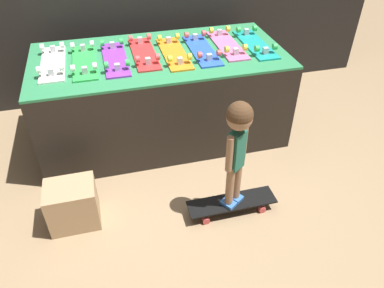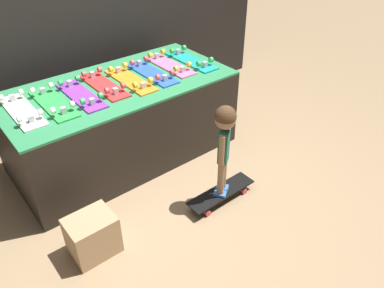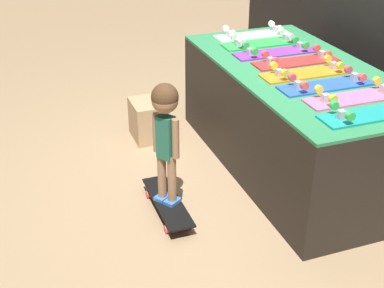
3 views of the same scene
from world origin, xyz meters
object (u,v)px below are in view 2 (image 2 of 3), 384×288
(skateboard_on_floor, at_px, (221,193))
(storage_box, at_px, (93,235))
(skateboard_white_on_rack, at_px, (22,110))
(skateboard_red_on_rack, at_px, (104,85))
(skateboard_blue_on_rack, at_px, (152,72))
(skateboard_teal_on_rack, at_px, (191,60))
(child, at_px, (224,135))
(skateboard_orange_on_rack, at_px, (130,79))
(skateboard_green_on_rack, at_px, (53,103))
(skateboard_pink_on_rack, at_px, (169,64))
(skateboard_purple_on_rack, at_px, (81,94))

(skateboard_on_floor, bearing_deg, storage_box, 170.52)
(skateboard_white_on_rack, xyz_separation_m, storage_box, (0.03, -0.94, -0.64))
(skateboard_red_on_rack, xyz_separation_m, skateboard_blue_on_rack, (0.48, -0.05, 0.00))
(skateboard_teal_on_rack, relative_size, skateboard_on_floor, 1.00)
(skateboard_red_on_rack, distance_m, skateboard_on_floor, 1.41)
(skateboard_red_on_rack, xyz_separation_m, child, (0.41, -1.13, -0.13))
(skateboard_red_on_rack, relative_size, skateboard_teal_on_rack, 1.00)
(skateboard_orange_on_rack, xyz_separation_m, skateboard_blue_on_rack, (0.24, 0.01, 0.00))
(skateboard_red_on_rack, bearing_deg, skateboard_orange_on_rack, -13.39)
(skateboard_white_on_rack, bearing_deg, skateboard_teal_on_rack, -1.41)
(child, bearing_deg, skateboard_on_floor, -124.02)
(skateboard_red_on_rack, height_order, storage_box, skateboard_red_on_rack)
(skateboard_green_on_rack, relative_size, skateboard_on_floor, 1.00)
(skateboard_pink_on_rack, bearing_deg, skateboard_blue_on_rack, -168.16)
(skateboard_green_on_rack, distance_m, skateboard_blue_on_rack, 0.96)
(skateboard_green_on_rack, distance_m, skateboard_red_on_rack, 0.48)
(skateboard_on_floor, xyz_separation_m, child, (0.00, 0.00, 0.60))
(skateboard_red_on_rack, relative_size, skateboard_blue_on_rack, 1.00)
(skateboard_teal_on_rack, relative_size, child, 0.78)
(skateboard_purple_on_rack, height_order, child, child)
(skateboard_orange_on_rack, height_order, skateboard_on_floor, skateboard_orange_on_rack)
(skateboard_on_floor, bearing_deg, skateboard_orange_on_rack, 99.00)
(skateboard_red_on_rack, bearing_deg, storage_box, -126.15)
(skateboard_green_on_rack, relative_size, skateboard_purple_on_rack, 1.00)
(skateboard_red_on_rack, height_order, skateboard_pink_on_rack, same)
(skateboard_purple_on_rack, bearing_deg, skateboard_teal_on_rack, -0.02)
(skateboard_white_on_rack, relative_size, skateboard_on_floor, 1.00)
(skateboard_green_on_rack, distance_m, storage_box, 1.13)
(skateboard_purple_on_rack, relative_size, skateboard_orange_on_rack, 1.00)
(skateboard_on_floor, bearing_deg, child, 90.00)
(skateboard_green_on_rack, relative_size, skateboard_red_on_rack, 1.00)
(skateboard_red_on_rack, distance_m, storage_box, 1.33)
(skateboard_purple_on_rack, xyz_separation_m, skateboard_on_floor, (0.65, -1.09, -0.73))
(storage_box, bearing_deg, skateboard_red_on_rack, 53.85)
(child, bearing_deg, skateboard_green_on_rack, 95.09)
(skateboard_blue_on_rack, bearing_deg, skateboard_orange_on_rack, -178.35)
(skateboard_on_floor, relative_size, child, 0.78)
(child, xyz_separation_m, storage_box, (-1.10, 0.18, -0.51))
(skateboard_on_floor, bearing_deg, skateboard_blue_on_rack, 86.34)
(skateboard_red_on_rack, height_order, skateboard_orange_on_rack, same)
(skateboard_blue_on_rack, bearing_deg, skateboard_teal_on_rack, 0.47)
(skateboard_white_on_rack, relative_size, storage_box, 1.93)
(child, bearing_deg, skateboard_orange_on_rack, 64.98)
(skateboard_white_on_rack, distance_m, skateboard_pink_on_rack, 1.44)
(skateboard_on_floor, bearing_deg, skateboard_white_on_rack, 135.03)
(skateboard_green_on_rack, bearing_deg, skateboard_on_floor, -50.89)
(skateboard_orange_on_rack, relative_size, skateboard_pink_on_rack, 1.00)
(skateboard_purple_on_rack, bearing_deg, skateboard_pink_on_rack, 2.75)
(skateboard_teal_on_rack, distance_m, child, 1.22)
(skateboard_blue_on_rack, bearing_deg, skateboard_on_floor, -93.66)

